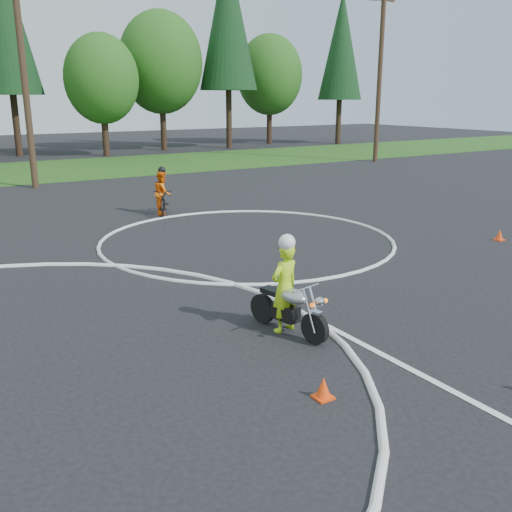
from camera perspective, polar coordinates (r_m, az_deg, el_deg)
course_markings at (r=10.48m, az=-18.37°, el=-6.60°), size 19.05×19.05×0.12m
primary_motorcycle at (r=9.52m, az=3.35°, el=-5.23°), size 0.60×1.72×0.91m
rider_primary_grp at (r=9.49m, az=2.89°, el=-2.90°), size 0.62×0.47×1.69m
rider_second_grp at (r=19.46m, az=-9.29°, el=5.78°), size 1.21×1.77×1.61m
traffic_cones at (r=8.94m, az=0.57°, el=-8.76°), size 20.05×8.33×0.30m
treeline at (r=42.50m, az=-12.24°, el=19.05°), size 38.20×8.10×14.52m
utility_poles at (r=26.67m, az=-22.31°, el=17.46°), size 41.60×1.12×10.00m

